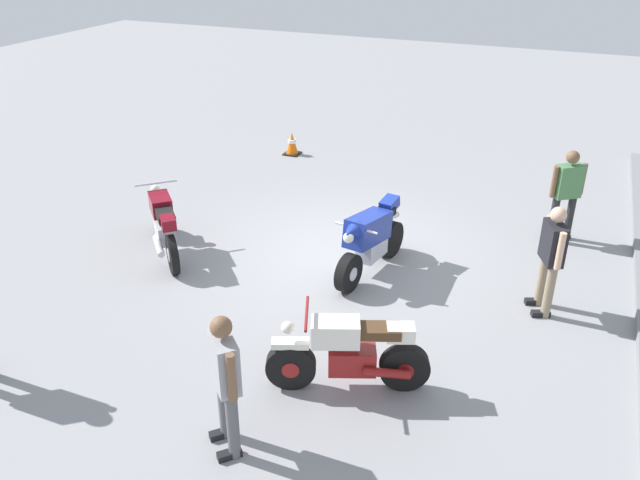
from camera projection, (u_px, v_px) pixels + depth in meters
name	position (u px, v px, depth m)	size (l,w,h in m)	color
ground_plane	(343.00, 257.00, 10.67)	(40.00, 40.00, 0.00)	gray
motorcycle_blue_sportbike	(370.00, 238.00, 9.96)	(1.95, 0.70, 1.14)	black
motorcycle_cream_vintage	(349.00, 354.00, 7.53)	(0.94, 1.87, 1.07)	black
motorcycle_maroon_cruiser	(164.00, 225.00, 10.56)	(1.59, 1.53, 1.09)	black
person_in_green_shirt	(567.00, 191.00, 10.82)	(0.51, 0.56, 1.63)	#262628
person_in_gray_shirt	(225.00, 376.00, 6.48)	(0.54, 0.54, 1.65)	#59595B
person_in_black_shirt	(551.00, 254.00, 8.83)	(0.62, 0.44, 1.62)	gray
traffic_cone	(292.00, 144.00, 15.07)	(0.36, 0.36, 0.53)	black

